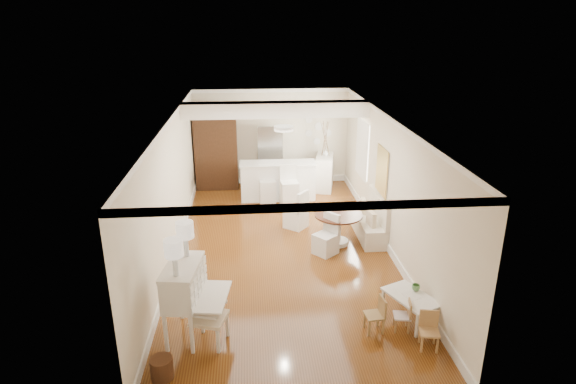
{
  "coord_description": "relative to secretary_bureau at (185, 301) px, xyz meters",
  "views": [
    {
      "loc": [
        -0.64,
        -9.3,
        4.69
      ],
      "look_at": [
        0.15,
        0.3,
        1.2
      ],
      "focal_mm": 30.0,
      "sensor_mm": 36.0,
      "label": 1
    }
  ],
  "objects": [
    {
      "name": "kids_chair_c",
      "position": [
        3.65,
        -0.63,
        -0.32
      ],
      "size": [
        0.33,
        0.33,
        0.59
      ],
      "primitive_type": "cube",
      "rotation": [
        0.0,
        0.0,
        -0.19
      ],
      "color": "tan",
      "rests_on": "ground"
    },
    {
      "name": "dining_table",
      "position": [
        2.93,
        3.0,
        -0.26
      ],
      "size": [
        1.29,
        1.29,
        0.71
      ],
      "primitive_type": "cylinder",
      "rotation": [
        0.0,
        0.0,
        0.29
      ],
      "color": "#4F2819",
      "rests_on": "ground"
    },
    {
      "name": "secretary_bureau",
      "position": [
        0.0,
        0.0,
        0.0
      ],
      "size": [
        1.08,
        1.1,
        1.23
      ],
      "primitive_type": "cube",
      "rotation": [
        0.0,
        0.0,
        -0.13
      ],
      "color": "white",
      "rests_on": "ground"
    },
    {
      "name": "banquette",
      "position": [
        3.69,
        3.35,
        -0.13
      ],
      "size": [
        0.52,
        1.6,
        0.98
      ],
      "primitive_type": "cube",
      "color": "silver",
      "rests_on": "ground"
    },
    {
      "name": "kids_table",
      "position": [
        3.6,
        0.1,
        -0.39
      ],
      "size": [
        0.87,
        1.04,
        0.45
      ],
      "primitive_type": "cube",
      "rotation": [
        0.0,
        0.0,
        0.43
      ],
      "color": "white",
      "rests_on": "ground"
    },
    {
      "name": "wicker_basket",
      "position": [
        -0.23,
        -0.95,
        -0.46
      ],
      "size": [
        0.4,
        0.4,
        0.32
      ],
      "primitive_type": "cylinder",
      "rotation": [
        0.0,
        0.0,
        0.3
      ],
      "color": "#4D2C18",
      "rests_on": "ground"
    },
    {
      "name": "bar_stool_right",
      "position": [
        2.06,
        5.3,
        -0.06
      ],
      "size": [
        0.49,
        0.49,
        1.11
      ],
      "primitive_type": "cube",
      "rotation": [
        0.0,
        0.0,
        0.12
      ],
      "color": "white",
      "rests_on": "ground"
    },
    {
      "name": "bar_stool_left",
      "position": [
        1.5,
        5.63,
        -0.1
      ],
      "size": [
        0.43,
        0.43,
        1.03
      ],
      "primitive_type": "cube",
      "rotation": [
        0.0,
        0.0,
        0.05
      ],
      "color": "white",
      "rests_on": "ground"
    },
    {
      "name": "pencil_cup",
      "position": [
        3.73,
        0.26,
        -0.11
      ],
      "size": [
        0.16,
        0.16,
        0.11
      ],
      "primitive_type": "imported",
      "rotation": [
        0.0,
        0.0,
        -0.23
      ],
      "color": "#589054",
      "rests_on": "kids_table"
    },
    {
      "name": "fridge",
      "position": [
        2.0,
        7.0,
        0.28
      ],
      "size": [
        0.75,
        0.65,
        1.8
      ],
      "primitive_type": "imported",
      "color": "silver",
      "rests_on": "ground"
    },
    {
      "name": "kids_chair_b",
      "position": [
        3.38,
        -0.15,
        -0.35
      ],
      "size": [
        0.3,
        0.3,
        0.53
      ],
      "primitive_type": "cube",
      "rotation": [
        0.0,
        0.0,
        -1.74
      ],
      "color": "#A77C4C",
      "rests_on": "ground"
    },
    {
      "name": "room",
      "position": [
        1.74,
        3.17,
        1.37
      ],
      "size": [
        9.0,
        9.04,
        2.82
      ],
      "color": "brown",
      "rests_on": "ground"
    },
    {
      "name": "gustavian_armchair",
      "position": [
        0.38,
        -0.22,
        -0.16
      ],
      "size": [
        0.65,
        0.65,
        0.91
      ],
      "primitive_type": "cube",
      "rotation": [
        0.0,
        0.0,
        1.27
      ],
      "color": "silver",
      "rests_on": "ground"
    },
    {
      "name": "sideboard",
      "position": [
        3.19,
        6.67,
        -0.12
      ],
      "size": [
        0.67,
        1.11,
        0.99
      ],
      "primitive_type": "cube",
      "rotation": [
        0.0,
        0.0,
        -0.22
      ],
      "color": "silver",
      "rests_on": "ground"
    },
    {
      "name": "slip_chair_far",
      "position": [
        2.1,
        3.98,
        -0.15
      ],
      "size": [
        0.63,
        0.63,
        0.93
      ],
      "primitive_type": "cube",
      "rotation": [
        0.0,
        0.0,
        -2.24
      ],
      "color": "white",
      "rests_on": "ground"
    },
    {
      "name": "pantry_cabinet",
      "position": [
        0.1,
        7.03,
        0.53
      ],
      "size": [
        1.2,
        0.6,
        2.3
      ],
      "primitive_type": "cube",
      "color": "#381E11",
      "rests_on": "ground"
    },
    {
      "name": "kids_chair_a",
      "position": [
        2.94,
        -0.15,
        -0.32
      ],
      "size": [
        0.32,
        0.32,
        0.6
      ],
      "primitive_type": "cube",
      "rotation": [
        0.0,
        0.0,
        -1.47
      ],
      "color": "olive",
      "rests_on": "ground"
    },
    {
      "name": "branch_vase",
      "position": [
        3.21,
        6.7,
        0.46
      ],
      "size": [
        0.17,
        0.17,
        0.17
      ],
      "primitive_type": "imported",
      "rotation": [
        0.0,
        0.0,
        -0.05
      ],
      "color": "white",
      "rests_on": "sideboard"
    },
    {
      "name": "slip_chair_near",
      "position": [
        2.59,
        2.57,
        -0.18
      ],
      "size": [
        0.6,
        0.59,
        0.87
      ],
      "primitive_type": "cube",
      "rotation": [
        0.0,
        0.0,
        -0.87
      ],
      "color": "silver",
      "rests_on": "ground"
    },
    {
      "name": "breakfast_counter",
      "position": [
        1.8,
        5.95,
        -0.1
      ],
      "size": [
        2.05,
        0.65,
        1.03
      ],
      "primitive_type": "cube",
      "color": "white",
      "rests_on": "ground"
    }
  ]
}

